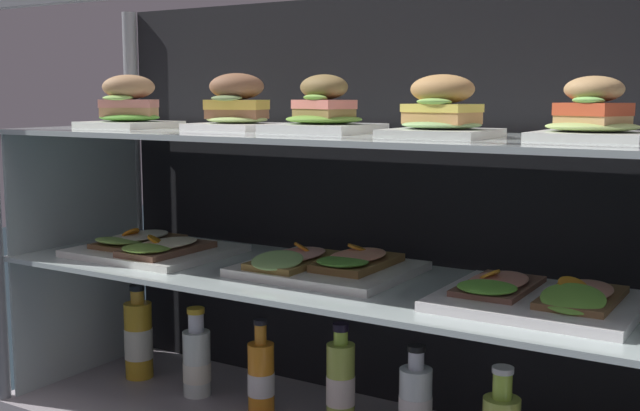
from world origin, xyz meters
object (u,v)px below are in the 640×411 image
at_px(plated_roll_sandwich_center, 129,108).
at_px(plated_roll_sandwich_near_right_corner, 237,107).
at_px(juice_bottle_front_middle, 197,361).
at_px(open_sandwich_tray_right_of_center, 539,297).
at_px(plated_roll_sandwich_mid_left, 593,118).
at_px(open_sandwich_tray_far_left, 326,264).
at_px(plated_roll_sandwich_near_left_corner, 441,113).
at_px(juice_bottle_front_left_end, 261,377).
at_px(open_sandwich_tray_near_right_corner, 152,247).
at_px(juice_bottle_tucked_behind, 341,383).
at_px(juice_bottle_front_second, 415,404).
at_px(plated_roll_sandwich_left_of_center, 324,113).
at_px(juice_bottle_near_post, 139,339).

relative_size(plated_roll_sandwich_center, plated_roll_sandwich_near_right_corner, 1.03).
bearing_deg(juice_bottle_front_middle, open_sandwich_tray_right_of_center, -2.22).
distance_m(open_sandwich_tray_right_of_center, juice_bottle_front_middle, 0.86).
distance_m(plated_roll_sandwich_mid_left, open_sandwich_tray_far_left, 0.61).
bearing_deg(plated_roll_sandwich_near_left_corner, juice_bottle_front_left_end, 174.02).
height_order(plated_roll_sandwich_near_left_corner, open_sandwich_tray_near_right_corner, plated_roll_sandwich_near_left_corner).
bearing_deg(plated_roll_sandwich_near_left_corner, juice_bottle_tucked_behind, 162.88).
distance_m(open_sandwich_tray_near_right_corner, juice_bottle_front_second, 0.70).
distance_m(plated_roll_sandwich_near_left_corner, juice_bottle_front_left_end, 0.74).
bearing_deg(open_sandwich_tray_far_left, plated_roll_sandwich_mid_left, -1.11).
height_order(plated_roll_sandwich_mid_left, open_sandwich_tray_right_of_center, plated_roll_sandwich_mid_left).
bearing_deg(plated_roll_sandwich_center, plated_roll_sandwich_near_right_corner, 10.23).
xyz_separation_m(open_sandwich_tray_near_right_corner, juice_bottle_tucked_behind, (0.46, 0.08, -0.26)).
bearing_deg(open_sandwich_tray_near_right_corner, open_sandwich_tray_right_of_center, 1.06).
distance_m(plated_roll_sandwich_mid_left, juice_bottle_front_second, 0.67).
xyz_separation_m(juice_bottle_front_left_end, juice_bottle_tucked_behind, (0.19, 0.03, 0.01)).
relative_size(open_sandwich_tray_near_right_corner, juice_bottle_front_left_end, 1.59).
relative_size(plated_roll_sandwich_center, plated_roll_sandwich_left_of_center, 0.94).
relative_size(plated_roll_sandwich_near_right_corner, juice_bottle_front_second, 0.86).
bearing_deg(juice_bottle_near_post, open_sandwich_tray_near_right_corner, -29.06).
xyz_separation_m(plated_roll_sandwich_center, plated_roll_sandwich_left_of_center, (0.53, 0.02, -0.01)).
relative_size(open_sandwich_tray_far_left, juice_bottle_front_left_end, 1.59).
relative_size(plated_roll_sandwich_near_right_corner, plated_roll_sandwich_left_of_center, 0.91).
xyz_separation_m(plated_roll_sandwich_near_right_corner, open_sandwich_tray_far_left, (0.25, -0.03, -0.32)).
bearing_deg(plated_roll_sandwich_mid_left, plated_roll_sandwich_near_left_corner, -172.42).
height_order(plated_roll_sandwich_center, juice_bottle_front_left_end, plated_roll_sandwich_center).
bearing_deg(juice_bottle_front_middle, juice_bottle_near_post, 175.39).
xyz_separation_m(open_sandwich_tray_right_of_center, juice_bottle_front_left_end, (-0.62, 0.03, -0.27)).
xyz_separation_m(open_sandwich_tray_far_left, juice_bottle_near_post, (-0.56, 0.02, -0.26)).
bearing_deg(juice_bottle_near_post, open_sandwich_tray_right_of_center, -2.70).
distance_m(plated_roll_sandwich_center, juice_bottle_front_left_end, 0.70).
xyz_separation_m(plated_roll_sandwich_left_of_center, juice_bottle_front_second, (0.20, 0.03, -0.59)).
distance_m(juice_bottle_front_middle, juice_bottle_front_left_end, 0.19).
relative_size(open_sandwich_tray_right_of_center, juice_bottle_tucked_behind, 1.51).
height_order(plated_roll_sandwich_center, juice_bottle_near_post, plated_roll_sandwich_center).
bearing_deg(juice_bottle_tucked_behind, open_sandwich_tray_near_right_corner, -170.52).
xyz_separation_m(plated_roll_sandwich_mid_left, open_sandwich_tray_near_right_corner, (-0.97, -0.03, -0.31)).
relative_size(plated_roll_sandwich_center, juice_bottle_front_middle, 0.88).
bearing_deg(plated_roll_sandwich_left_of_center, juice_bottle_front_middle, 178.82).
xyz_separation_m(open_sandwich_tray_right_of_center, juice_bottle_front_middle, (-0.81, 0.03, -0.27)).
height_order(plated_roll_sandwich_left_of_center, juice_bottle_front_left_end, plated_roll_sandwich_left_of_center).
height_order(open_sandwich_tray_right_of_center, juice_bottle_front_second, open_sandwich_tray_right_of_center).
distance_m(plated_roll_sandwich_near_right_corner, juice_bottle_front_second, 0.74).
distance_m(juice_bottle_near_post, juice_bottle_front_second, 0.76).
xyz_separation_m(plated_roll_sandwich_center, juice_bottle_front_second, (0.72, 0.05, -0.59)).
bearing_deg(juice_bottle_near_post, juice_bottle_tucked_behind, 1.28).
bearing_deg(plated_roll_sandwich_center, open_sandwich_tray_near_right_corner, -16.21).
xyz_separation_m(plated_roll_sandwich_near_left_corner, open_sandwich_tray_near_right_corner, (-0.72, 0.00, -0.32)).
bearing_deg(plated_roll_sandwich_mid_left, open_sandwich_tray_right_of_center, -166.95).
xyz_separation_m(plated_roll_sandwich_mid_left, juice_bottle_near_post, (-1.09, 0.03, -0.57)).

